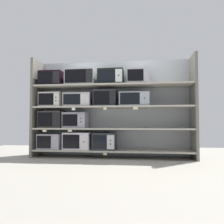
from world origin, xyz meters
TOP-DOWN VIEW (x-y plane):
  - ground at (0.00, -1.00)m, footprint 7.02×6.00m
  - back_panel at (0.00, 0.28)m, footprint 3.22×0.04m
  - upright_left at (-1.54, 0.00)m, footprint 0.05×0.52m
  - upright_right at (1.54, 0.00)m, footprint 0.05×0.52m
  - shelf_0 at (0.00, 0.00)m, footprint 3.02×0.52m
  - microwave_0 at (-1.22, -0.00)m, footprint 0.46×0.42m
  - microwave_1 at (-0.68, -0.00)m, footprint 0.52×0.43m
  - microwave_2 at (-0.14, -0.00)m, footprint 0.43×0.43m
  - price_tag_0 at (-0.10, -0.26)m, footprint 0.07×0.00m
  - shelf_1 at (0.00, 0.00)m, footprint 3.02×0.52m
  - microwave_3 at (-1.22, -0.00)m, footprint 0.46×0.40m
  - microwave_4 at (-0.73, -0.00)m, footprint 0.46×0.35m
  - price_tag_1 at (-1.26, -0.26)m, footprint 0.08×0.00m
  - price_tag_2 at (-0.76, -0.26)m, footprint 0.08×0.00m
  - shelf_2 at (0.00, 0.00)m, footprint 3.02×0.52m
  - microwave_5 at (-1.23, -0.00)m, footprint 0.43×0.34m
  - microwave_6 at (-0.68, -0.00)m, footprint 0.54×0.33m
  - microwave_7 at (-0.13, -0.00)m, footprint 0.43×0.40m
  - microwave_8 at (0.43, -0.00)m, footprint 0.57×0.39m
  - price_tag_3 at (-0.69, -0.26)m, footprint 0.07×0.00m
  - price_tag_4 at (-0.10, -0.26)m, footprint 0.06×0.00m
  - price_tag_5 at (0.46, -0.26)m, footprint 0.09×0.00m
  - shelf_3 at (0.00, 0.00)m, footprint 3.02×0.52m
  - microwave_9 at (-1.22, -0.00)m, footprint 0.46×0.40m
  - microwave_10 at (-0.63, -0.00)m, footprint 0.58×0.39m
  - microwave_11 at (-0.02, -0.00)m, footprint 0.49×0.37m
  - microwave_12 at (0.51, -0.00)m, footprint 0.42×0.36m

SIDE VIEW (x-z plane):
  - ground at x=0.00m, z-range -0.02..0.00m
  - price_tag_0 at x=-0.10m, z-range 0.08..0.12m
  - shelf_0 at x=0.00m, z-range 0.12..0.15m
  - microwave_0 at x=-1.22m, z-range 0.15..0.45m
  - microwave_2 at x=-0.14m, z-range 0.15..0.47m
  - microwave_1 at x=-0.68m, z-range 0.15..0.48m
  - price_tag_1 at x=-1.26m, z-range 0.50..0.53m
  - price_tag_2 at x=-0.76m, z-range 0.50..0.53m
  - shelf_1 at x=0.00m, z-range 0.54..0.57m
  - microwave_4 at x=-0.73m, z-range 0.57..0.87m
  - microwave_3 at x=-1.22m, z-range 0.57..0.90m
  - price_tag_3 at x=-0.69m, z-range 0.91..0.95m
  - price_tag_4 at x=-0.10m, z-range 0.91..0.95m
  - price_tag_5 at x=0.46m, z-range 0.91..0.95m
  - back_panel at x=0.00m, z-range 0.00..1.94m
  - upright_left at x=-1.54m, z-range 0.00..1.94m
  - upright_right at x=1.54m, z-range 0.00..1.94m
  - shelf_2 at x=0.00m, z-range 0.96..0.99m
  - microwave_8 at x=0.43m, z-range 0.99..1.25m
  - microwave_6 at x=-0.68m, z-range 0.99..1.26m
  - microwave_5 at x=-1.23m, z-range 0.99..1.27m
  - microwave_7 at x=-0.13m, z-range 0.99..1.29m
  - shelf_3 at x=0.00m, z-range 1.38..1.41m
  - microwave_9 at x=-1.22m, z-range 1.41..1.70m
  - microwave_12 at x=0.51m, z-range 1.41..1.71m
  - microwave_11 at x=-0.02m, z-range 1.41..1.71m
  - microwave_10 at x=-0.63m, z-range 1.41..1.73m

